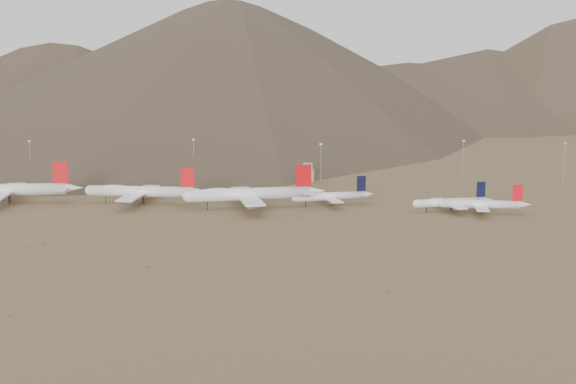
# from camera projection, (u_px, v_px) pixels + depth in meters

# --- Properties ---
(ground) EXTENTS (3000.00, 3000.00, 0.00)m
(ground) POSITION_uv_depth(u_px,v_px,m) (231.00, 217.00, 400.59)
(ground) COLOR olive
(ground) RESTS_ON ground
(mountain_ridge) EXTENTS (4400.00, 1000.00, 300.00)m
(mountain_ridge) POSITION_uv_depth(u_px,v_px,m) (325.00, 13.00, 1259.76)
(mountain_ridge) COLOR brown
(mountain_ridge) RESTS_ON ground
(widebody_west) EXTENTS (75.05, 58.76, 22.53)m
(widebody_west) POSITION_uv_depth(u_px,v_px,m) (7.00, 190.00, 435.71)
(widebody_west) COLOR white
(widebody_west) RESTS_ON ground
(widebody_centre) EXTENTS (68.16, 52.15, 20.24)m
(widebody_centre) POSITION_uv_depth(u_px,v_px,m) (141.00, 191.00, 434.80)
(widebody_centre) COLOR white
(widebody_centre) RESTS_ON ground
(widebody_east) EXTENTS (74.10, 58.76, 22.69)m
(widebody_east) POSITION_uv_depth(u_px,v_px,m) (250.00, 194.00, 421.39)
(widebody_east) COLOR white
(widebody_east) RESTS_ON ground
(narrowbody_a) EXTENTS (44.64, 33.40, 15.43)m
(narrowbody_a) POSITION_uv_depth(u_px,v_px,m) (332.00, 196.00, 431.12)
(narrowbody_a) COLOR white
(narrowbody_a) RESTS_ON ground
(narrowbody_b) EXTENTS (43.26, 32.32, 14.91)m
(narrowbody_b) POSITION_uv_depth(u_px,v_px,m) (452.00, 202.00, 414.26)
(narrowbody_b) COLOR white
(narrowbody_b) RESTS_ON ground
(narrowbody_c) EXTENTS (46.54, 33.28, 15.35)m
(narrowbody_c) POSITION_uv_depth(u_px,v_px,m) (484.00, 204.00, 407.32)
(narrowbody_c) COLOR white
(narrowbody_c) RESTS_ON ground
(control_tower) EXTENTS (8.00, 8.00, 12.00)m
(control_tower) POSITION_uv_depth(u_px,v_px,m) (308.00, 173.00, 514.70)
(control_tower) COLOR tan
(control_tower) RESTS_ON ground
(mast_far_west) EXTENTS (2.00, 0.60, 25.70)m
(mast_far_west) POSITION_uv_depth(u_px,v_px,m) (30.00, 158.00, 522.42)
(mast_far_west) COLOR gray
(mast_far_west) RESTS_ON ground
(mast_west) EXTENTS (2.00, 0.60, 25.70)m
(mast_west) POSITION_uv_depth(u_px,v_px,m) (194.00, 156.00, 531.26)
(mast_west) COLOR gray
(mast_west) RESTS_ON ground
(mast_centre) EXTENTS (2.00, 0.60, 25.70)m
(mast_centre) POSITION_uv_depth(u_px,v_px,m) (321.00, 162.00, 503.90)
(mast_centre) COLOR gray
(mast_centre) RESTS_ON ground
(mast_east) EXTENTS (2.00, 0.60, 25.70)m
(mast_east) POSITION_uv_depth(u_px,v_px,m) (463.00, 158.00, 524.04)
(mast_east) COLOR gray
(mast_east) RESTS_ON ground
(mast_far_east) EXTENTS (2.00, 0.60, 25.70)m
(mast_far_east) POSITION_uv_depth(u_px,v_px,m) (564.00, 161.00, 508.62)
(mast_far_east) COLOR gray
(mast_far_east) RESTS_ON ground
(desert_scrub) EXTENTS (413.75, 164.45, 0.89)m
(desert_scrub) POSITION_uv_depth(u_px,v_px,m) (220.00, 256.00, 319.15)
(desert_scrub) COLOR brown
(desert_scrub) RESTS_ON ground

